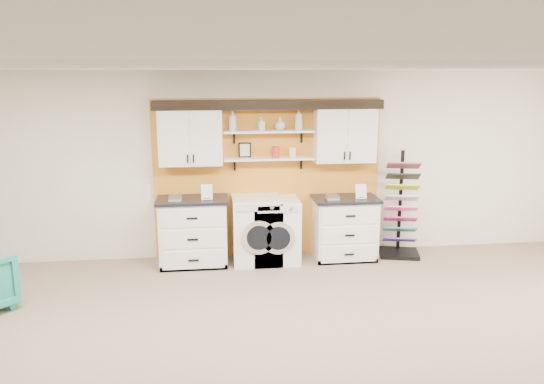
{
  "coord_description": "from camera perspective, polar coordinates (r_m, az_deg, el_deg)",
  "views": [
    {
      "loc": [
        -0.88,
        -3.84,
        2.79
      ],
      "look_at": [
        -0.14,
        2.3,
        1.37
      ],
      "focal_mm": 35.0,
      "sensor_mm": 36.0,
      "label": 1
    }
  ],
  "objects": [
    {
      "name": "ceiling",
      "position": [
        3.94,
        6.18,
        13.04
      ],
      "size": [
        10.0,
        10.0,
        0.0
      ],
      "primitive_type": "plane",
      "rotation": [
        3.14,
        0.0,
        0.0
      ],
      "color": "white",
      "rests_on": "wall_back"
    },
    {
      "name": "wall_back",
      "position": [
        8.01,
        -0.51,
        2.93
      ],
      "size": [
        10.0,
        0.0,
        10.0
      ],
      "primitive_type": "plane",
      "rotation": [
        1.57,
        0.0,
        0.0
      ],
      "color": "silver",
      "rests_on": "floor"
    },
    {
      "name": "accent_panel",
      "position": [
        8.01,
        -0.47,
        1.48
      ],
      "size": [
        3.4,
        0.07,
        2.4
      ],
      "primitive_type": "cube",
      "color": "orange",
      "rests_on": "wall_back"
    },
    {
      "name": "upper_cabinet_left",
      "position": [
        7.69,
        -8.78,
        5.98
      ],
      "size": [
        0.9,
        0.35,
        0.84
      ],
      "color": "white",
      "rests_on": "wall_back"
    },
    {
      "name": "upper_cabinet_right",
      "position": [
        7.94,
        7.83,
        6.23
      ],
      "size": [
        0.9,
        0.35,
        0.84
      ],
      "color": "white",
      "rests_on": "wall_back"
    },
    {
      "name": "shelf_lower",
      "position": [
        7.79,
        -0.34,
        3.62
      ],
      "size": [
        1.32,
        0.28,
        0.03
      ],
      "primitive_type": "cube",
      "color": "white",
      "rests_on": "wall_back"
    },
    {
      "name": "shelf_upper",
      "position": [
        7.74,
        -0.35,
        6.55
      ],
      "size": [
        1.32,
        0.28,
        0.03
      ],
      "primitive_type": "cube",
      "color": "white",
      "rests_on": "wall_back"
    },
    {
      "name": "crown_molding",
      "position": [
        7.72,
        -0.36,
        9.5
      ],
      "size": [
        3.3,
        0.41,
        0.13
      ],
      "color": "black",
      "rests_on": "wall_back"
    },
    {
      "name": "picture_frame",
      "position": [
        7.79,
        -2.95,
        4.53
      ],
      "size": [
        0.18,
        0.02,
        0.22
      ],
      "color": "black",
      "rests_on": "shelf_lower"
    },
    {
      "name": "canister_red",
      "position": [
        7.79,
        0.39,
        4.33
      ],
      "size": [
        0.11,
        0.11,
        0.16
      ],
      "primitive_type": "cylinder",
      "color": "red",
      "rests_on": "shelf_lower"
    },
    {
      "name": "canister_cream",
      "position": [
        7.82,
        2.21,
        4.29
      ],
      "size": [
        0.1,
        0.1,
        0.14
      ],
      "primitive_type": "cylinder",
      "color": "silver",
      "rests_on": "shelf_lower"
    },
    {
      "name": "base_cabinet_left",
      "position": [
        7.82,
        -8.47,
        -4.24
      ],
      "size": [
        1.02,
        0.66,
        1.0
      ],
      "color": "white",
      "rests_on": "floor"
    },
    {
      "name": "base_cabinet_right",
      "position": [
        8.08,
        7.8,
        -3.85
      ],
      "size": [
        0.97,
        0.66,
        0.95
      ],
      "color": "white",
      "rests_on": "floor"
    },
    {
      "name": "washer",
      "position": [
        7.85,
        -1.66,
        -4.07
      ],
      "size": [
        0.71,
        0.71,
        0.99
      ],
      "color": "white",
      "rests_on": "floor"
    },
    {
      "name": "dryer",
      "position": [
        7.88,
        0.36,
        -4.13
      ],
      "size": [
        0.68,
        0.71,
        0.95
      ],
      "color": "white",
      "rests_on": "floor"
    },
    {
      "name": "sample_rack",
      "position": [
        8.36,
        13.63,
        -3.2
      ],
      "size": [
        0.69,
        0.62,
        1.61
      ],
      "rotation": [
        0.0,
        0.0,
        -0.24
      ],
      "color": "black",
      "rests_on": "floor"
    },
    {
      "name": "soap_bottle_a",
      "position": [
        7.68,
        -4.27,
        7.67
      ],
      "size": [
        0.12,
        0.12,
        0.29
      ],
      "primitive_type": "imported",
      "rotation": [
        0.0,
        0.0,
        3.22
      ],
      "color": "silver",
      "rests_on": "shelf_upper"
    },
    {
      "name": "soap_bottle_b",
      "position": [
        7.71,
        -1.2,
        7.34
      ],
      "size": [
        0.11,
        0.11,
        0.19
      ],
      "primitive_type": "imported",
      "rotation": [
        0.0,
        0.0,
        -1.28
      ],
      "color": "silver",
      "rests_on": "shelf_upper"
    },
    {
      "name": "soap_bottle_c",
      "position": [
        7.74,
        0.84,
        7.37
      ],
      "size": [
        0.21,
        0.21,
        0.19
      ],
      "primitive_type": "imported",
      "rotation": [
        0.0,
        0.0,
        3.81
      ],
      "color": "silver",
      "rests_on": "shelf_upper"
    },
    {
      "name": "soap_bottle_d",
      "position": [
        7.78,
        2.89,
        7.81
      ],
      "size": [
        0.14,
        0.13,
        0.31
      ],
      "primitive_type": "imported",
      "rotation": [
        0.0,
        0.0,
        1.42
      ],
      "color": "silver",
      "rests_on": "shelf_upper"
    }
  ]
}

